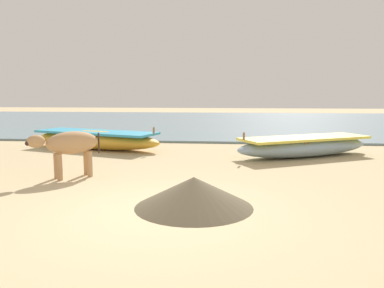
# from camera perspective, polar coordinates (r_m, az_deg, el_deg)

# --- Properties ---
(ground) EXTENTS (80.00, 80.00, 0.00)m
(ground) POSITION_cam_1_polar(r_m,az_deg,el_deg) (5.86, -5.54, -10.31)
(ground) COLOR tan
(sea_water) EXTENTS (60.00, 20.00, 0.08)m
(sea_water) POSITION_cam_1_polar(r_m,az_deg,el_deg) (23.57, 3.07, 3.40)
(sea_water) COLOR slate
(sea_water) RESTS_ON ground
(fishing_boat_0) EXTENTS (4.83, 2.61, 0.79)m
(fishing_boat_0) POSITION_cam_1_polar(r_m,az_deg,el_deg) (12.67, -14.26, 0.71)
(fishing_boat_0) COLOR gold
(fishing_boat_0) RESTS_ON ground
(fishing_boat_1) EXTENTS (4.38, 3.08, 0.77)m
(fishing_boat_1) POSITION_cam_1_polar(r_m,az_deg,el_deg) (11.27, 16.60, -0.25)
(fishing_boat_1) COLOR #8CA5B7
(fishing_boat_1) RESTS_ON ground
(cow_adult_tan) EXTENTS (1.33, 1.20, 1.00)m
(cow_adult_tan) POSITION_cam_1_polar(r_m,az_deg,el_deg) (8.44, -17.93, -0.09)
(cow_adult_tan) COLOR tan
(cow_adult_tan) RESTS_ON ground
(debris_pile_0) EXTENTS (2.61, 2.61, 0.49)m
(debris_pile_0) POSITION_cam_1_polar(r_m,az_deg,el_deg) (6.05, 0.28, -7.26)
(debris_pile_0) COLOR brown
(debris_pile_0) RESTS_ON ground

